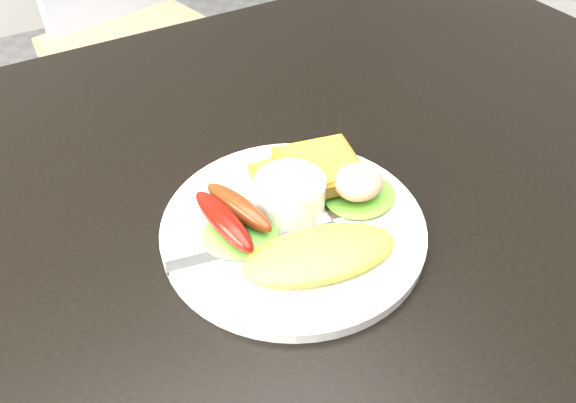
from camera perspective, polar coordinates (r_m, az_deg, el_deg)
The scene contains 13 objects.
dining_table at distance 0.64m, azimuth -0.25°, elevation 2.08°, with size 1.20×0.80×0.04m, color black.
dining_chair at distance 1.56m, azimuth -14.46°, elevation 14.82°, with size 0.41×0.41×0.05m, color tan.
plate at distance 0.55m, azimuth 0.53°, elevation -2.61°, with size 0.26×0.26×0.01m, color white.
lettuce_left at distance 0.53m, azimuth -4.87°, elevation -3.28°, with size 0.07×0.07×0.01m, color green.
lettuce_right at distance 0.57m, azimuth 7.29°, elevation 0.60°, with size 0.08×0.07×0.01m, color #3A8C2C.
omelette at distance 0.50m, azimuth 3.28°, elevation -5.36°, with size 0.14×0.07×0.02m, color gold.
sausage_a at distance 0.52m, azimuth -6.57°, elevation -1.96°, with size 0.02×0.10×0.02m, color #6E0C02.
sausage_b at distance 0.53m, azimuth -5.05°, elevation -0.55°, with size 0.02×0.09×0.02m, color maroon.
ramekin at distance 0.55m, azimuth 0.22°, elevation 0.54°, with size 0.07×0.07×0.04m, color white.
toast_a at distance 0.58m, azimuth -0.04°, elevation 2.39°, with size 0.06×0.06×0.01m, color brown.
toast_b at distance 0.58m, azimuth 3.24°, elevation 3.45°, with size 0.08×0.08×0.01m, color brown.
potato_salad at distance 0.56m, azimuth 7.16°, elevation 1.97°, with size 0.05×0.05×0.03m, color beige.
fork at distance 0.52m, azimuth -3.43°, elevation -4.63°, with size 0.16×0.01×0.00m, color #ADAFB7.
Camera 1 is at (-0.25, -0.42, 1.14)m, focal length 35.00 mm.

